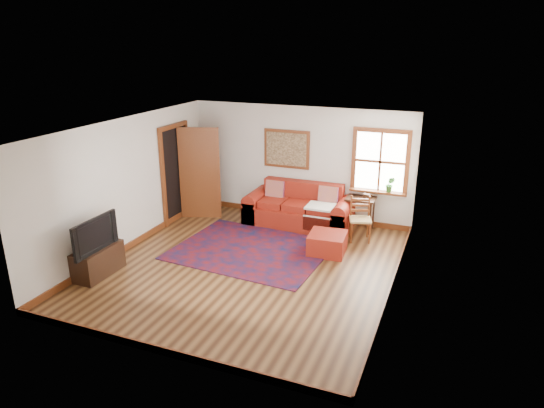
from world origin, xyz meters
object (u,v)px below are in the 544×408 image
at_px(ladder_back_chair, 360,217).
at_px(media_cabinet, 98,261).
at_px(red_ottoman, 327,243).
at_px(side_table, 361,203).
at_px(red_leather_sofa, 299,211).

distance_m(ladder_back_chair, media_cabinet, 4.99).
distance_m(red_ottoman, ladder_back_chair, 1.01).
height_order(red_ottoman, side_table, side_table).
xyz_separation_m(red_leather_sofa, ladder_back_chair, (1.40, -0.36, 0.18)).
distance_m(red_ottoman, media_cabinet, 4.12).
relative_size(red_ottoman, side_table, 0.94).
bearing_deg(ladder_back_chair, media_cabinet, -140.35).
height_order(red_leather_sofa, side_table, red_leather_sofa).
relative_size(red_leather_sofa, side_table, 3.20).
xyz_separation_m(red_ottoman, side_table, (0.32, 1.37, 0.40)).
bearing_deg(ladder_back_chair, red_leather_sofa, 165.74).
bearing_deg(red_ottoman, red_leather_sofa, 123.74).
distance_m(red_leather_sofa, ladder_back_chair, 1.45).
bearing_deg(ladder_back_chair, red_ottoman, -116.03).
height_order(red_leather_sofa, ladder_back_chair, red_leather_sofa).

